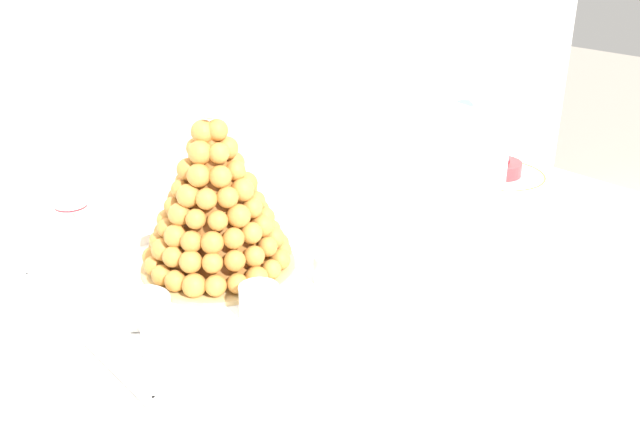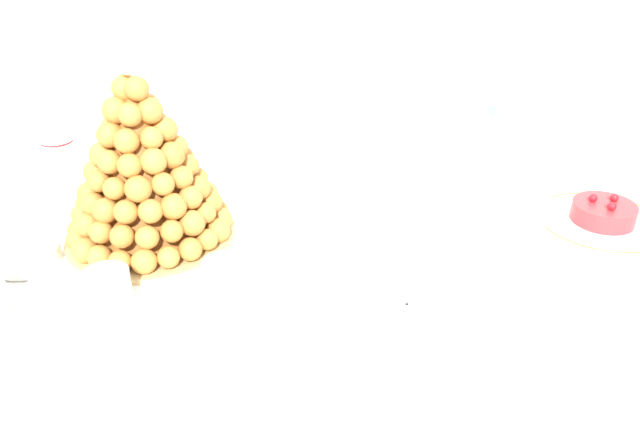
% 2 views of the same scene
% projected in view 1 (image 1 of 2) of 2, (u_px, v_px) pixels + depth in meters
% --- Properties ---
extents(buffet_table, '(1.48, 0.98, 0.77)m').
position_uv_depth(buffet_table, '(326.00, 310.00, 1.24)').
color(buffet_table, brown).
rests_on(buffet_table, ground_plane).
extents(serving_tray, '(0.62, 0.43, 0.02)m').
position_uv_depth(serving_tray, '(253.00, 270.00, 1.18)').
color(serving_tray, white).
rests_on(serving_tray, buffet_table).
extents(croquembouche, '(0.26, 0.26, 0.29)m').
position_uv_depth(croquembouche, '(215.00, 205.00, 1.14)').
color(croquembouche, tan).
rests_on(croquembouche, serving_tray).
extents(dessert_cup_left, '(0.06, 0.06, 0.05)m').
position_uv_depth(dessert_cup_left, '(163.00, 340.00, 0.95)').
color(dessert_cup_left, silver).
rests_on(dessert_cup_left, serving_tray).
extents(dessert_cup_mid_left, '(0.06, 0.06, 0.05)m').
position_uv_depth(dessert_cup_mid_left, '(259.00, 303.00, 1.04)').
color(dessert_cup_mid_left, silver).
rests_on(dessert_cup_mid_left, serving_tray).
extents(dessert_cup_centre, '(0.06, 0.06, 0.05)m').
position_uv_depth(dessert_cup_centre, '(332.00, 269.00, 1.14)').
color(dessert_cup_centre, silver).
rests_on(dessert_cup_centre, serving_tray).
extents(dessert_cup_mid_right, '(0.05, 0.05, 0.05)m').
position_uv_depth(dessert_cup_mid_right, '(392.00, 237.00, 1.24)').
color(dessert_cup_mid_right, silver).
rests_on(dessert_cup_mid_right, serving_tray).
extents(creme_brulee_ramekin, '(0.09, 0.09, 0.03)m').
position_uv_depth(creme_brulee_ramekin, '(139.00, 307.00, 1.05)').
color(creme_brulee_ramekin, white).
rests_on(creme_brulee_ramekin, serving_tray).
extents(macaron_goblet, '(0.15, 0.15, 0.25)m').
position_uv_depth(macaron_goblet, '(470.00, 145.00, 1.34)').
color(macaron_goblet, white).
rests_on(macaron_goblet, buffet_table).
extents(fruit_tart_plate, '(0.22, 0.22, 0.05)m').
position_uv_depth(fruit_tart_plate, '(498.00, 172.00, 1.60)').
color(fruit_tart_plate, white).
rests_on(fruit_tart_plate, buffet_table).
extents(wine_glass, '(0.07, 0.07, 0.17)m').
position_uv_depth(wine_glass, '(69.00, 195.00, 1.17)').
color(wine_glass, silver).
rests_on(wine_glass, buffet_table).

